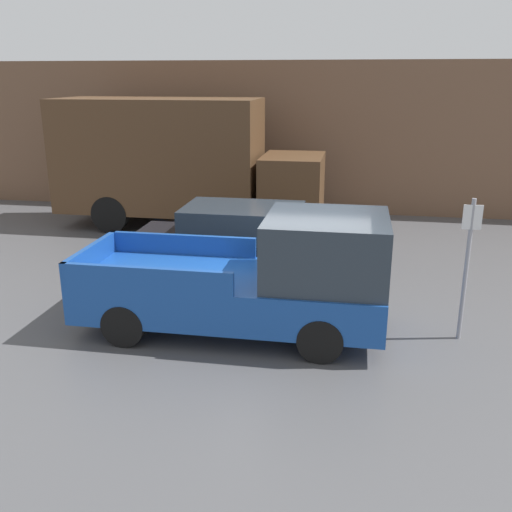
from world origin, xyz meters
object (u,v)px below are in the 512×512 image
at_px(car, 239,239).
at_px(delivery_truck, 177,160).
at_px(newspaper_box, 158,193).
at_px(parking_sign, 467,262).
at_px(pickup_truck, 260,279).

relative_size(car, delivery_truck, 0.62).
bearing_deg(delivery_truck, newspaper_box, 122.42).
bearing_deg(parking_sign, newspaper_box, 133.67).
relative_size(car, newspaper_box, 4.69).
bearing_deg(car, pickup_truck, -71.95).
bearing_deg(delivery_truck, parking_sign, -43.24).
bearing_deg(newspaper_box, pickup_truck, -61.14).
height_order(car, parking_sign, parking_sign).
relative_size(pickup_truck, newspaper_box, 5.18).
bearing_deg(pickup_truck, newspaper_box, 118.86).
distance_m(delivery_truck, newspaper_box, 3.01).
relative_size(car, parking_sign, 1.94).
xyz_separation_m(pickup_truck, newspaper_box, (-5.01, 9.08, -0.47)).
xyz_separation_m(pickup_truck, delivery_truck, (-3.59, 6.86, 0.98)).
bearing_deg(parking_sign, pickup_truck, -174.92).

